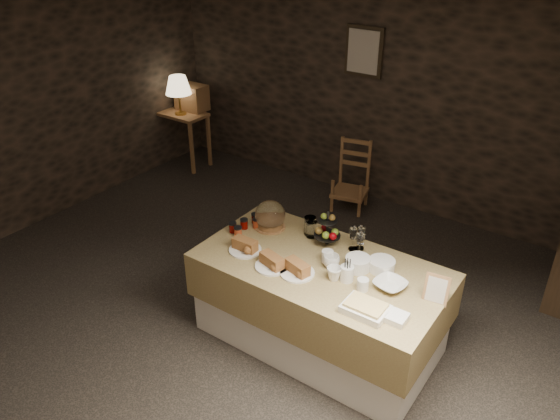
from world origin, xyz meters
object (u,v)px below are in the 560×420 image
Objects in this scene: table_lamp at (178,86)px; chair at (353,179)px; wine_rack at (192,97)px; fruit_stand at (327,231)px; console_table at (181,121)px; buffet_table at (320,297)px.

table_lamp is 2.58m from chair.
chair is (2.45, 0.29, -0.77)m from table_lamp.
table_lamp is 1.21× the size of wine_rack.
wine_rack is 3.73m from fruit_stand.
console_table is at bearing 152.69° from fruit_stand.
wine_rack reaches higher than chair.
wine_rack is 1.38× the size of fruit_stand.
buffet_table is 3.76× the size of table_lamp.
fruit_stand is (3.22, -1.64, -0.25)m from table_lamp.
wine_rack is at bearing 147.34° from buffet_table.
wine_rack reaches higher than console_table.
fruit_stand is (-0.11, 0.27, 0.44)m from buffet_table.
console_table is 0.52m from table_lamp.
buffet_table is 2.37m from chair.
console_table is 0.35m from wine_rack.
wine_rack is at bearing 168.65° from chair.
chair is at bearing 111.99° from buffet_table.
buffet_table is 0.53m from fruit_stand.
wine_rack is 2.51m from chair.
table_lamp is at bearing -90.00° from wine_rack.
table_lamp is 3.63m from fruit_stand.
fruit_stand reaches higher than chair.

